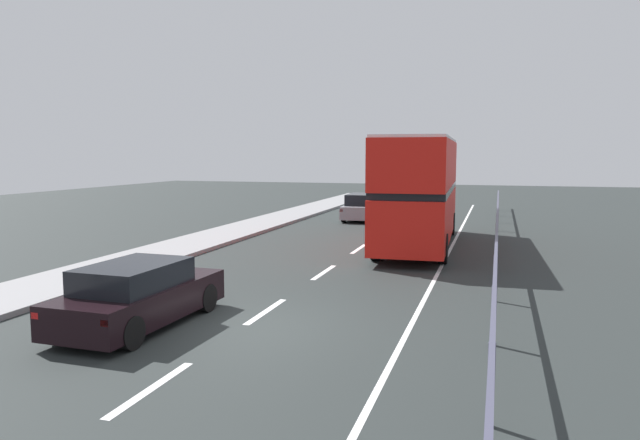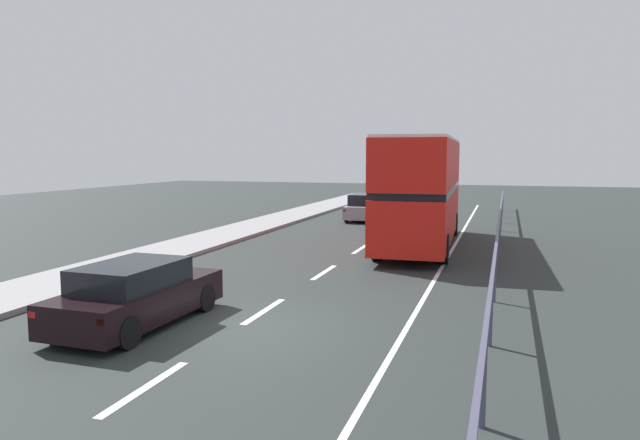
# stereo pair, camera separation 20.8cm
# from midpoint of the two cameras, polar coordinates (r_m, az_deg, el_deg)

# --- Properties ---
(ground_plane) EXTENTS (74.02, 120.00, 0.10)m
(ground_plane) POSITION_cam_midpoint_polar(r_m,az_deg,el_deg) (12.75, -7.20, -10.36)
(ground_plane) COLOR #262C2B
(lane_paint_markings) EXTENTS (3.50, 46.00, 0.01)m
(lane_paint_markings) POSITION_cam_midpoint_polar(r_m,az_deg,el_deg) (20.37, 8.44, -3.88)
(lane_paint_markings) COLOR silver
(lane_paint_markings) RESTS_ON ground
(bridge_side_railing) EXTENTS (0.10, 42.00, 1.19)m
(bridge_side_railing) POSITION_cam_midpoint_polar(r_m,az_deg,el_deg) (20.25, 17.08, -1.43)
(bridge_side_railing) COLOR #44445B
(bridge_side_railing) RESTS_ON ground
(double_decker_bus_red) EXTENTS (2.85, 10.27, 4.22)m
(double_decker_bus_red) POSITION_cam_midpoint_polar(r_m,az_deg,el_deg) (23.30, 10.01, 2.97)
(double_decker_bus_red) COLOR red
(double_decker_bus_red) RESTS_ON ground
(hatchback_car_near) EXTENTS (1.87, 4.26, 1.37)m
(hatchback_car_near) POSITION_cam_midpoint_polar(r_m,az_deg,el_deg) (13.10, -16.84, -6.92)
(hatchback_car_near) COLOR black
(hatchback_car_near) RESTS_ON ground
(sedan_car_ahead) EXTENTS (1.90, 4.30, 1.44)m
(sedan_car_ahead) POSITION_cam_midpoint_polar(r_m,az_deg,el_deg) (32.51, 4.64, 1.21)
(sedan_car_ahead) COLOR gray
(sedan_car_ahead) RESTS_ON ground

